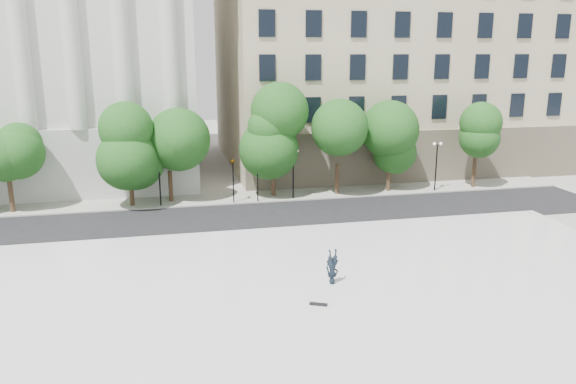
# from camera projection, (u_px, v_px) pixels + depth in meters

# --- Properties ---
(ground) EXTENTS (160.00, 160.00, 0.00)m
(ground) POSITION_uv_depth(u_px,v_px,m) (285.00, 337.00, 24.43)
(ground) COLOR #A7A59D
(ground) RESTS_ON ground
(plaza) EXTENTS (44.00, 22.00, 0.45)m
(plaza) POSITION_uv_depth(u_px,v_px,m) (272.00, 303.00, 27.22)
(plaza) COLOR silver
(plaza) RESTS_ON ground
(street) EXTENTS (60.00, 8.00, 0.02)m
(street) POSITION_uv_depth(u_px,v_px,m) (235.00, 219.00, 41.48)
(street) COLOR black
(street) RESTS_ON ground
(far_sidewalk) EXTENTS (60.00, 4.00, 0.12)m
(far_sidewalk) POSITION_uv_depth(u_px,v_px,m) (226.00, 198.00, 47.16)
(far_sidewalk) COLOR #B6B2A8
(far_sidewalk) RESTS_ON ground
(building_west) EXTENTS (31.50, 27.65, 25.60)m
(building_west) POSITION_uv_depth(u_px,v_px,m) (31.00, 42.00, 54.32)
(building_west) COLOR beige
(building_west) RESTS_ON ground
(building_east) EXTENTS (36.00, 26.15, 23.00)m
(building_east) POSITION_uv_depth(u_px,v_px,m) (387.00, 60.00, 62.71)
(building_east) COLOR #C0B492
(building_east) RESTS_ON ground
(traffic_light_west) EXTENTS (0.39, 1.66, 4.16)m
(traffic_light_west) POSITION_uv_depth(u_px,v_px,m) (233.00, 160.00, 44.76)
(traffic_light_west) COLOR black
(traffic_light_west) RESTS_ON ground
(traffic_light_east) EXTENTS (0.93, 1.78, 4.21)m
(traffic_light_east) POSITION_uv_depth(u_px,v_px,m) (257.00, 158.00, 45.16)
(traffic_light_east) COLOR black
(traffic_light_east) RESTS_ON ground
(person_lying) EXTENTS (0.82, 1.89, 0.50)m
(person_lying) POSITION_uv_depth(u_px,v_px,m) (332.00, 279.00, 28.85)
(person_lying) COLOR black
(person_lying) RESTS_ON plaza
(skateboard) EXTENTS (0.86, 0.55, 0.09)m
(skateboard) POSITION_uv_depth(u_px,v_px,m) (318.00, 304.00, 26.43)
(skateboard) COLOR black
(skateboard) RESTS_ON plaza
(street_trees) EXTENTS (46.31, 5.01, 7.74)m
(street_trees) POSITION_uv_depth(u_px,v_px,m) (242.00, 140.00, 45.72)
(street_trees) COLOR #382619
(street_trees) RESTS_ON ground
(lamp_posts) EXTENTS (38.12, 0.28, 4.48)m
(lamp_posts) POSITION_uv_depth(u_px,v_px,m) (226.00, 168.00, 45.11)
(lamp_posts) COLOR black
(lamp_posts) RESTS_ON ground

